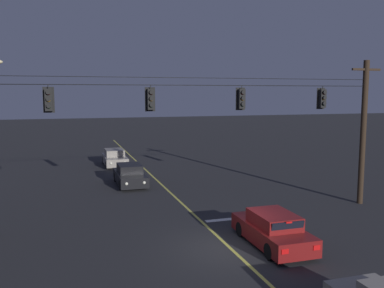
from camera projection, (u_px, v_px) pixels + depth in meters
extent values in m
plane|color=#28282B|center=(231.00, 249.00, 16.64)|extent=(180.00, 180.00, 0.00)
cube|color=#D1C64C|center=(169.00, 191.00, 26.37)|extent=(0.14, 60.00, 0.01)
cube|color=silver|center=(238.00, 218.00, 20.67)|extent=(3.40, 0.36, 0.01)
cylinder|color=#2D2116|center=(363.00, 133.00, 23.02)|extent=(0.32, 0.32, 7.95)
cube|color=#2D2116|center=(366.00, 69.00, 22.59)|extent=(1.80, 0.12, 0.12)
cylinder|color=slate|center=(366.00, 76.00, 22.63)|extent=(0.12, 0.12, 0.18)
cylinder|color=black|center=(198.00, 85.00, 19.88)|extent=(19.22, 0.03, 0.03)
cylinder|color=black|center=(198.00, 78.00, 19.84)|extent=(19.22, 0.02, 0.02)
cylinder|color=black|center=(48.00, 87.00, 17.89)|extent=(0.04, 0.04, 0.18)
cube|color=black|center=(49.00, 100.00, 17.96)|extent=(0.32, 0.26, 0.96)
cube|color=black|center=(49.00, 100.00, 18.10)|extent=(0.48, 0.03, 1.12)
sphere|color=#380A0A|center=(48.00, 93.00, 17.78)|extent=(0.17, 0.17, 0.17)
cylinder|color=black|center=(48.00, 92.00, 17.73)|extent=(0.20, 0.10, 0.20)
sphere|color=orange|center=(48.00, 100.00, 17.81)|extent=(0.17, 0.17, 0.17)
cylinder|color=black|center=(48.00, 99.00, 17.77)|extent=(0.20, 0.10, 0.20)
sphere|color=black|center=(49.00, 107.00, 17.85)|extent=(0.17, 0.17, 0.17)
cylinder|color=black|center=(49.00, 106.00, 17.80)|extent=(0.20, 0.10, 0.20)
cylinder|color=black|center=(151.00, 87.00, 19.21)|extent=(0.04, 0.04, 0.18)
cube|color=black|center=(151.00, 99.00, 19.28)|extent=(0.32, 0.26, 0.96)
cube|color=black|center=(150.00, 99.00, 19.42)|extent=(0.48, 0.03, 1.12)
sphere|color=#380A0A|center=(151.00, 93.00, 19.09)|extent=(0.17, 0.17, 0.17)
cylinder|color=black|center=(151.00, 92.00, 19.05)|extent=(0.20, 0.10, 0.20)
sphere|color=orange|center=(151.00, 99.00, 19.13)|extent=(0.17, 0.17, 0.17)
cylinder|color=black|center=(152.00, 99.00, 19.08)|extent=(0.20, 0.10, 0.20)
sphere|color=black|center=(151.00, 106.00, 19.16)|extent=(0.17, 0.17, 0.17)
cylinder|color=black|center=(152.00, 105.00, 19.12)|extent=(0.20, 0.10, 0.20)
cylinder|color=black|center=(242.00, 87.00, 20.55)|extent=(0.04, 0.04, 0.18)
cube|color=black|center=(241.00, 99.00, 20.62)|extent=(0.32, 0.26, 0.96)
cube|color=black|center=(240.00, 99.00, 20.76)|extent=(0.48, 0.03, 1.12)
sphere|color=#380A0A|center=(243.00, 93.00, 20.44)|extent=(0.17, 0.17, 0.17)
cylinder|color=black|center=(243.00, 92.00, 20.39)|extent=(0.20, 0.10, 0.20)
sphere|color=orange|center=(243.00, 99.00, 20.47)|extent=(0.17, 0.17, 0.17)
cylinder|color=black|center=(243.00, 98.00, 20.43)|extent=(0.20, 0.10, 0.20)
sphere|color=black|center=(243.00, 105.00, 20.51)|extent=(0.17, 0.17, 0.17)
cylinder|color=black|center=(243.00, 104.00, 20.46)|extent=(0.20, 0.10, 0.20)
cylinder|color=black|center=(323.00, 88.00, 21.92)|extent=(0.04, 0.04, 0.18)
cube|color=black|center=(322.00, 99.00, 21.99)|extent=(0.32, 0.26, 0.96)
cube|color=black|center=(321.00, 99.00, 22.13)|extent=(0.48, 0.03, 1.12)
sphere|color=#380A0A|center=(324.00, 93.00, 21.80)|extent=(0.17, 0.17, 0.17)
cylinder|color=black|center=(325.00, 92.00, 21.76)|extent=(0.20, 0.10, 0.20)
sphere|color=orange|center=(324.00, 99.00, 21.84)|extent=(0.17, 0.17, 0.17)
cylinder|color=black|center=(325.00, 98.00, 21.79)|extent=(0.20, 0.10, 0.20)
sphere|color=black|center=(324.00, 104.00, 21.87)|extent=(0.17, 0.17, 0.17)
cylinder|color=black|center=(324.00, 103.00, 21.83)|extent=(0.20, 0.10, 0.20)
cube|color=maroon|center=(272.00, 233.00, 16.98)|extent=(1.80, 4.30, 0.68)
cube|color=maroon|center=(274.00, 219.00, 16.79)|extent=(1.51, 2.15, 0.54)
cube|color=black|center=(263.00, 213.00, 17.68)|extent=(1.40, 0.21, 0.48)
cube|color=black|center=(287.00, 228.00, 15.79)|extent=(1.37, 0.18, 0.46)
cylinder|color=black|center=(241.00, 229.00, 18.04)|extent=(0.22, 0.64, 0.64)
cylinder|color=black|center=(274.00, 226.00, 18.50)|extent=(0.22, 0.64, 0.64)
cylinder|color=black|center=(270.00, 251.00, 15.51)|extent=(0.22, 0.64, 0.64)
cylinder|color=black|center=(307.00, 247.00, 15.97)|extent=(0.22, 0.64, 0.64)
cube|color=red|center=(285.00, 252.00, 14.73)|extent=(0.28, 0.03, 0.18)
cube|color=red|center=(317.00, 248.00, 15.11)|extent=(0.28, 0.03, 0.18)
cube|color=red|center=(289.00, 222.00, 15.66)|extent=(0.24, 0.04, 0.06)
cube|color=black|center=(130.00, 177.00, 28.12)|extent=(1.80, 4.30, 0.68)
cube|color=black|center=(130.00, 168.00, 28.16)|extent=(1.51, 2.15, 0.54)
cube|color=black|center=(132.00, 171.00, 27.27)|extent=(1.40, 0.21, 0.48)
cube|color=black|center=(127.00, 166.00, 29.17)|extent=(1.37, 0.18, 0.46)
cylinder|color=black|center=(145.00, 183.00, 27.11)|extent=(0.22, 0.64, 0.64)
cylinder|color=black|center=(121.00, 185.00, 26.65)|extent=(0.22, 0.64, 0.64)
cylinder|color=black|center=(138.00, 176.00, 29.64)|extent=(0.22, 0.64, 0.64)
cylinder|color=black|center=(116.00, 177.00, 29.18)|extent=(0.22, 0.64, 0.64)
sphere|color=white|center=(144.00, 183.00, 26.22)|extent=(0.20, 0.20, 0.20)
sphere|color=white|center=(126.00, 184.00, 25.89)|extent=(0.20, 0.20, 0.20)
cube|color=gray|center=(115.00, 160.00, 35.59)|extent=(1.80, 4.30, 0.68)
cube|color=gray|center=(114.00, 152.00, 35.63)|extent=(1.51, 2.15, 0.54)
cube|color=black|center=(116.00, 154.00, 34.74)|extent=(1.40, 0.21, 0.48)
cube|color=black|center=(113.00, 151.00, 36.64)|extent=(1.37, 0.18, 0.46)
cylinder|color=black|center=(126.00, 164.00, 34.58)|extent=(0.22, 0.64, 0.64)
cylinder|color=black|center=(107.00, 165.00, 34.12)|extent=(0.22, 0.64, 0.64)
cylinder|color=black|center=(122.00, 159.00, 37.11)|extent=(0.22, 0.64, 0.64)
cylinder|color=black|center=(104.00, 160.00, 36.64)|extent=(0.22, 0.64, 0.64)
sphere|color=white|center=(125.00, 163.00, 33.69)|extent=(0.20, 0.20, 0.20)
sphere|color=white|center=(111.00, 163.00, 33.36)|extent=(0.20, 0.20, 0.20)
cube|color=black|center=(383.00, 288.00, 10.88)|extent=(1.40, 0.21, 0.48)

